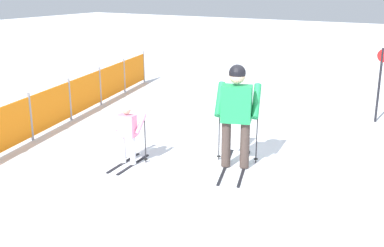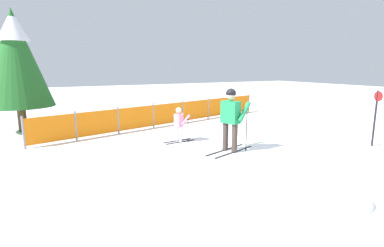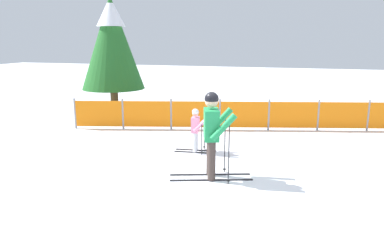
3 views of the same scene
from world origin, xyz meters
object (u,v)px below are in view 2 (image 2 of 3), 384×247
Objects in this scene: skier_child at (179,122)px; safety_fence at (169,113)px; trail_marker at (376,112)px; skier_adult at (231,114)px; conifer_far at (16,57)px.

skier_child is 0.11× the size of safety_fence.
skier_adult is at bearing 159.52° from trail_marker.
safety_fence is 6.89m from trail_marker.
skier_child reaches higher than safety_fence.
trail_marker is (3.94, -1.47, -0.03)m from skier_adult.
skier_adult is 1.06× the size of trail_marker.
trail_marker is at bearing -54.79° from safety_fence.
skier_adult reaches higher than safety_fence.
trail_marker is (4.72, -3.06, 0.37)m from skier_child.
safety_fence is 6.20× the size of trail_marker.
conifer_far is (-5.03, 5.51, 1.58)m from skier_adult.
safety_fence is 2.37× the size of conifer_far.
conifer_far is (-5.01, 1.37, 2.12)m from safety_fence.
skier_adult is 1.81m from skier_child.
conifer_far is 2.62× the size of trail_marker.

